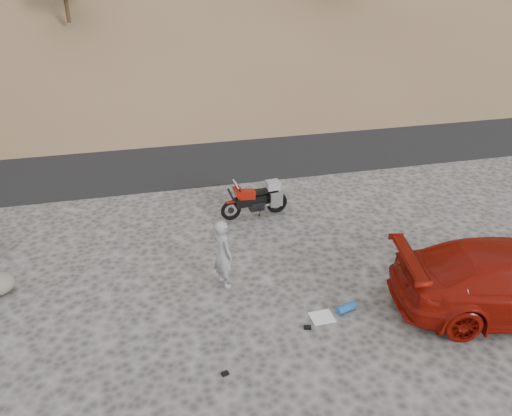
{
  "coord_description": "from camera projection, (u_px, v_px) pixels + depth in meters",
  "views": [
    {
      "loc": [
        -1.73,
        -9.19,
        6.77
      ],
      "look_at": [
        0.98,
        1.76,
        1.0
      ],
      "focal_mm": 35.0,
      "sensor_mm": 36.0,
      "label": 1
    }
  ],
  "objects": [
    {
      "name": "gear_blue_mat",
      "position": [
        346.0,
        308.0,
        10.54
      ],
      "size": [
        0.46,
        0.28,
        0.17
      ],
      "primitive_type": "cylinder",
      "rotation": [
        0.0,
        1.57,
        0.26
      ],
      "color": "#1C57AA",
      "rests_on": "ground"
    },
    {
      "name": "motorcycle",
      "position": [
        258.0,
        199.0,
        14.22
      ],
      "size": [
        2.02,
        0.71,
        1.2
      ],
      "rotation": [
        0.0,
        0.0,
        0.11
      ],
      "color": "black",
      "rests_on": "ground"
    },
    {
      "name": "gear_glove_b",
      "position": [
        225.0,
        373.0,
        8.98
      ],
      "size": [
        0.14,
        0.12,
        0.04
      ],
      "primitive_type": "cube",
      "rotation": [
        0.0,
        0.0,
        0.24
      ],
      "color": "black",
      "rests_on": "ground"
    },
    {
      "name": "road",
      "position": [
        186.0,
        151.0,
        19.17
      ],
      "size": [
        120.0,
        7.0,
        0.05
      ],
      "primitive_type": "cube",
      "color": "black",
      "rests_on": "ground"
    },
    {
      "name": "gear_bottle",
      "position": [
        393.0,
        282.0,
        11.33
      ],
      "size": [
        0.08,
        0.08,
        0.21
      ],
      "primitive_type": "cylinder",
      "rotation": [
        0.0,
        0.0,
        0.12
      ],
      "color": "#1C57AA",
      "rests_on": "ground"
    },
    {
      "name": "gear_white_cloth",
      "position": [
        322.0,
        317.0,
        10.39
      ],
      "size": [
        0.49,
        0.43,
        0.02
      ],
      "primitive_type": "cube",
      "rotation": [
        0.0,
        0.0,
        0.03
      ],
      "color": "white",
      "rests_on": "ground"
    },
    {
      "name": "red_car",
      "position": [
        510.0,
        309.0,
        10.65
      ],
      "size": [
        5.45,
        3.07,
        1.49
      ],
      "primitive_type": "imported",
      "rotation": [
        0.0,
        0.0,
        1.37
      ],
      "color": "maroon",
      "rests_on": "ground"
    },
    {
      "name": "gear_glove_a",
      "position": [
        307.0,
        327.0,
        10.09
      ],
      "size": [
        0.17,
        0.14,
        0.04
      ],
      "primitive_type": "cube",
      "rotation": [
        0.0,
        0.0,
        -0.27
      ],
      "color": "black",
      "rests_on": "ground"
    },
    {
      "name": "man",
      "position": [
        224.0,
        284.0,
        11.46
      ],
      "size": [
        0.59,
        0.7,
        1.64
      ],
      "primitive_type": "imported",
      "rotation": [
        0.0,
        0.0,
        1.96
      ],
      "color": "gray",
      "rests_on": "ground"
    },
    {
      "name": "ground",
      "position": [
        233.0,
        286.0,
        11.4
      ],
      "size": [
        140.0,
        140.0,
        0.0
      ],
      "primitive_type": "plane",
      "color": "#3C3A37",
      "rests_on": "ground"
    },
    {
      "name": "gear_funnel",
      "position": [
        416.0,
        304.0,
        10.67
      ],
      "size": [
        0.14,
        0.14,
        0.16
      ],
      "primitive_type": "cone",
      "rotation": [
        0.0,
        0.0,
        0.15
      ],
      "color": "red",
      "rests_on": "ground"
    }
  ]
}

